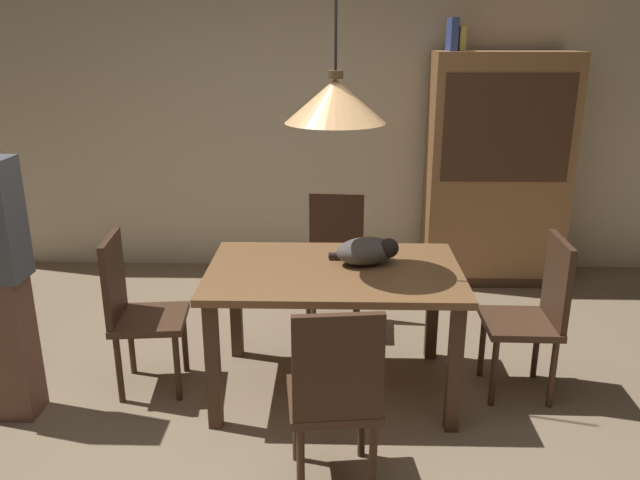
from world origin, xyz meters
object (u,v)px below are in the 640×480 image
object	(u,v)px
cat_sleeping	(368,251)
hutch_bookcase	(496,175)
chair_near_front	(335,393)
dining_table	(334,286)
book_blue_wide	(452,34)
chair_right_side	(535,310)
book_yellow_short	(461,38)
chair_left_side	(135,307)
pendant_lamp	(335,100)
chair_far_back	(335,256)

from	to	relation	value
cat_sleeping	hutch_bookcase	size ratio (longest dim) A/B	0.22
chair_near_front	cat_sleeping	bearing A→B (deg)	79.47
dining_table	book_blue_wide	bearing A→B (deg)	63.74
chair_right_side	book_yellow_short	distance (m)	2.29
chair_left_side	hutch_bookcase	distance (m)	3.04
chair_right_side	pendant_lamp	distance (m)	1.61
book_yellow_short	hutch_bookcase	bearing A→B (deg)	-0.24
chair_right_side	hutch_bookcase	size ratio (longest dim) A/B	0.50
chair_far_back	hutch_bookcase	size ratio (longest dim) A/B	0.50
dining_table	book_blue_wide	size ratio (longest dim) A/B	5.83
chair_left_side	chair_near_front	bearing A→B (deg)	-37.43
dining_table	pendant_lamp	bearing A→B (deg)	63.43
hutch_bookcase	book_blue_wide	size ratio (longest dim) A/B	7.71
dining_table	chair_left_side	world-z (taller)	chair_left_side
hutch_bookcase	book_blue_wide	xyz separation A→B (m)	(-0.42, 0.00, 1.08)
dining_table	cat_sleeping	distance (m)	0.27
chair_left_side	hutch_bookcase	size ratio (longest dim) A/B	0.50
chair_near_front	book_blue_wide	world-z (taller)	book_blue_wide
chair_left_side	book_yellow_short	bearing A→B (deg)	40.78
chair_far_back	book_yellow_short	world-z (taller)	book_yellow_short
cat_sleeping	dining_table	bearing A→B (deg)	-155.71
chair_far_back	cat_sleeping	bearing A→B (deg)	-77.09
chair_left_side	book_blue_wide	xyz separation A→B (m)	(2.01, 1.79, 1.46)
dining_table	book_yellow_short	xyz separation A→B (m)	(0.94, 1.78, 1.29)
chair_near_front	pendant_lamp	xyz separation A→B (m)	(-0.01, 0.88, 1.15)
chair_far_back	book_blue_wide	world-z (taller)	book_blue_wide
dining_table	hutch_bookcase	world-z (taller)	hutch_bookcase
dining_table	hutch_bookcase	bearing A→B (deg)	53.82
chair_right_side	pendant_lamp	size ratio (longest dim) A/B	0.72
chair_far_back	chair_right_side	bearing A→B (deg)	-38.09
cat_sleeping	chair_near_front	bearing A→B (deg)	-100.53
chair_near_front	dining_table	bearing A→B (deg)	90.58
chair_left_side	chair_near_front	size ratio (longest dim) A/B	1.00
chair_left_side	chair_near_front	xyz separation A→B (m)	(1.14, -0.87, 0.00)
chair_left_side	cat_sleeping	size ratio (longest dim) A/B	2.29
hutch_bookcase	chair_right_side	bearing A→B (deg)	-95.50
chair_near_front	hutch_bookcase	xyz separation A→B (m)	(1.29, 2.65, 0.38)
cat_sleeping	pendant_lamp	bearing A→B (deg)	-155.71
chair_near_front	chair_right_side	size ratio (longest dim) A/B	1.00
dining_table	book_yellow_short	distance (m)	2.39
pendant_lamp	hutch_bookcase	bearing A→B (deg)	53.82
chair_left_side	book_blue_wide	world-z (taller)	book_blue_wide
chair_right_side	book_yellow_short	size ratio (longest dim) A/B	4.65
dining_table	chair_left_side	xyz separation A→B (m)	(-1.13, -0.01, -0.14)
chair_left_side	chair_right_side	distance (m)	2.26
chair_right_side	book_yellow_short	xyz separation A→B (m)	(-0.19, 1.78, 1.43)
chair_right_side	chair_near_front	bearing A→B (deg)	-141.94
chair_left_side	cat_sleeping	xyz separation A→B (m)	(1.32, 0.09, 0.32)
chair_left_side	pendant_lamp	size ratio (longest dim) A/B	0.72
hutch_bookcase	chair_near_front	bearing A→B (deg)	-115.93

